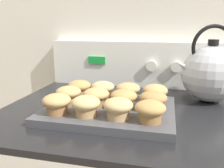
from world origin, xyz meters
TOP-DOWN VIEW (x-y plane):
  - wall_back at (0.00, 0.70)m, footprint 8.00×0.05m
  - control_panel at (0.00, 0.64)m, footprint 0.76×0.07m
  - muffin_pan at (-0.03, 0.28)m, footprint 0.39×0.30m
  - muffin_r0_c0 at (-0.16, 0.19)m, footprint 0.08×0.08m
  - muffin_r0_c1 at (-0.08, 0.19)m, footprint 0.08×0.08m
  - muffin_r0_c2 at (0.01, 0.19)m, footprint 0.08×0.08m
  - muffin_r0_c3 at (0.10, 0.19)m, footprint 0.08×0.08m
  - muffin_r1_c0 at (-0.16, 0.28)m, footprint 0.08×0.08m
  - muffin_r1_c1 at (-0.07, 0.28)m, footprint 0.08×0.08m
  - muffin_r1_c2 at (0.01, 0.28)m, footprint 0.08×0.08m
  - muffin_r1_c3 at (0.10, 0.28)m, footprint 0.08×0.08m
  - muffin_r2_c0 at (-0.16, 0.37)m, footprint 0.08×0.08m
  - muffin_r2_c1 at (-0.08, 0.37)m, footprint 0.08×0.08m
  - muffin_r2_c2 at (0.01, 0.37)m, footprint 0.08×0.08m
  - muffin_r2_c3 at (0.10, 0.37)m, footprint 0.08×0.08m
  - tea_kettle at (0.28, 0.48)m, footprint 0.23×0.20m

SIDE VIEW (x-z plane):
  - muffin_pan at x=-0.03m, z-range 0.92..0.94m
  - muffin_r0_c0 at x=-0.16m, z-range 0.94..1.00m
  - muffin_r0_c1 at x=-0.08m, z-range 0.94..1.00m
  - muffin_r0_c2 at x=0.01m, z-range 0.94..1.00m
  - muffin_r0_c3 at x=0.10m, z-range 0.94..1.00m
  - muffin_r1_c0 at x=-0.16m, z-range 0.94..1.00m
  - muffin_r1_c1 at x=-0.07m, z-range 0.94..1.00m
  - muffin_r1_c2 at x=0.01m, z-range 0.94..1.00m
  - muffin_r1_c3 at x=0.10m, z-range 0.94..1.00m
  - muffin_r2_c0 at x=-0.16m, z-range 0.94..1.00m
  - muffin_r2_c1 at x=-0.08m, z-range 0.94..1.00m
  - muffin_r2_c2 at x=0.01m, z-range 0.94..1.00m
  - muffin_r2_c3 at x=0.10m, z-range 0.94..1.00m
  - control_panel at x=0.00m, z-range 0.92..1.12m
  - tea_kettle at x=0.28m, z-range 0.89..1.16m
  - wall_back at x=0.00m, z-range 0.00..2.40m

